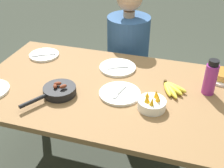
{
  "coord_description": "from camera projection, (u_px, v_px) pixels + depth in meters",
  "views": [
    {
      "loc": [
        0.43,
        -1.44,
        1.71
      ],
      "look_at": [
        0.0,
        0.0,
        0.75
      ],
      "focal_mm": 45.0,
      "sensor_mm": 36.0,
      "label": 1
    }
  ],
  "objects": [
    {
      "name": "empty_plate_near_front",
      "position": [
        120.0,
        93.0,
        1.74
      ],
      "size": [
        0.26,
        0.26,
        0.02
      ],
      "color": "white",
      "rests_on": "dining_table"
    },
    {
      "name": "ground_plane",
      "position": [
        112.0,
        164.0,
        2.19
      ],
      "size": [
        14.0,
        14.0,
        0.0
      ],
      "primitive_type": "plane",
      "color": "#383D33"
    },
    {
      "name": "person_figure",
      "position": [
        127.0,
        65.0,
        2.54
      ],
      "size": [
        0.4,
        0.4,
        1.19
      ],
      "color": "black",
      "rests_on": "ground_plane"
    },
    {
      "name": "empty_plate_far_right",
      "position": [
        44.0,
        55.0,
        2.18
      ],
      "size": [
        0.23,
        0.23,
        0.02
      ],
      "color": "white",
      "rests_on": "dining_table"
    },
    {
      "name": "dining_table",
      "position": [
        112.0,
        98.0,
        1.85
      ],
      "size": [
        1.77,
        0.99,
        0.72
      ],
      "color": "olive",
      "rests_on": "ground_plane"
    },
    {
      "name": "water_bottle",
      "position": [
        211.0,
        78.0,
        1.7
      ],
      "size": [
        0.08,
        0.08,
        0.23
      ],
      "color": "#992D89",
      "rests_on": "dining_table"
    },
    {
      "name": "fruit_bowl_mango",
      "position": [
        152.0,
        103.0,
        1.61
      ],
      "size": [
        0.16,
        0.16,
        0.11
      ],
      "color": "white",
      "rests_on": "dining_table"
    },
    {
      "name": "empty_plate_mid_edge",
      "position": [
        118.0,
        67.0,
        2.01
      ],
      "size": [
        0.26,
        0.26,
        0.02
      ],
      "color": "white",
      "rests_on": "dining_table"
    },
    {
      "name": "skillet",
      "position": [
        59.0,
        91.0,
        1.72
      ],
      "size": [
        0.25,
        0.34,
        0.08
      ],
      "rotation": [
        0.0,
        0.0,
        4.18
      ],
      "color": "black",
      "rests_on": "dining_table"
    },
    {
      "name": "banana_bunch",
      "position": [
        172.0,
        88.0,
        1.77
      ],
      "size": [
        0.17,
        0.19,
        0.04
      ],
      "color": "yellow",
      "rests_on": "dining_table"
    },
    {
      "name": "frittata_plate_center",
      "position": [
        223.0,
        76.0,
        1.88
      ],
      "size": [
        0.22,
        0.22,
        0.06
      ],
      "color": "white",
      "rests_on": "dining_table"
    }
  ]
}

